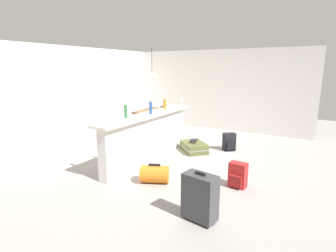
% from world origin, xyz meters
% --- Properties ---
extents(ground_plane, '(13.00, 13.00, 0.05)m').
position_xyz_m(ground_plane, '(0.00, 0.00, -0.03)').
color(ground_plane, gray).
extents(wall_back, '(6.60, 0.10, 2.50)m').
position_xyz_m(wall_back, '(0.00, 3.05, 1.25)').
color(wall_back, silver).
rests_on(wall_back, ground_plane).
extents(wall_right, '(0.10, 6.00, 2.50)m').
position_xyz_m(wall_right, '(3.05, 0.30, 1.25)').
color(wall_right, silver).
rests_on(wall_right, ground_plane).
extents(partition_half_wall, '(2.80, 0.20, 0.96)m').
position_xyz_m(partition_half_wall, '(-0.55, 0.32, 0.48)').
color(partition_half_wall, silver).
rests_on(partition_half_wall, ground_plane).
extents(bar_countertop, '(2.96, 0.40, 0.05)m').
position_xyz_m(bar_countertop, '(-0.55, 0.32, 0.99)').
color(bar_countertop, white).
rests_on(bar_countertop, partition_half_wall).
extents(bottle_white, '(0.07, 0.07, 0.27)m').
position_xyz_m(bottle_white, '(-1.77, 0.42, 1.15)').
color(bottle_white, silver).
rests_on(bottle_white, bar_countertop).
extents(bottle_green, '(0.06, 0.06, 0.25)m').
position_xyz_m(bottle_green, '(-1.19, 0.39, 1.14)').
color(bottle_green, '#2D6B38').
rests_on(bottle_green, bar_countertop).
extents(bottle_blue, '(0.07, 0.07, 0.26)m').
position_xyz_m(bottle_blue, '(-0.57, 0.25, 1.14)').
color(bottle_blue, '#284C89').
rests_on(bottle_blue, bar_countertop).
extents(bottle_amber, '(0.07, 0.07, 0.24)m').
position_xyz_m(bottle_amber, '(0.08, 0.31, 1.13)').
color(bottle_amber, '#9E661E').
rests_on(bottle_amber, bar_countertop).
extents(bottle_clear, '(0.06, 0.06, 0.22)m').
position_xyz_m(bottle_clear, '(0.73, 0.22, 1.12)').
color(bottle_clear, silver).
rests_on(bottle_clear, bar_countertop).
extents(dining_table, '(1.10, 0.80, 0.74)m').
position_xyz_m(dining_table, '(1.28, 1.42, 0.65)').
color(dining_table, brown).
rests_on(dining_table, ground_plane).
extents(dining_chair_near_partition, '(0.47, 0.47, 0.93)m').
position_xyz_m(dining_chair_near_partition, '(1.17, 0.90, 0.52)').
color(dining_chair_near_partition, '#4C331E').
rests_on(dining_chair_near_partition, ground_plane).
extents(pendant_lamp, '(0.34, 0.34, 0.86)m').
position_xyz_m(pendant_lamp, '(1.26, 1.44, 1.75)').
color(pendant_lamp, black).
extents(suitcase_flat_olive, '(0.83, 0.84, 0.22)m').
position_xyz_m(suitcase_flat_olive, '(0.47, -0.27, 0.11)').
color(suitcase_flat_olive, '#51562D').
rests_on(suitcase_flat_olive, ground_plane).
extents(duffel_bag_orange, '(0.48, 0.56, 0.34)m').
position_xyz_m(duffel_bag_orange, '(-1.46, -0.42, 0.15)').
color(duffel_bag_orange, orange).
rests_on(duffel_bag_orange, ground_plane).
extents(backpack_black, '(0.34, 0.34, 0.42)m').
position_xyz_m(backpack_black, '(0.99, -0.95, 0.20)').
color(backpack_black, black).
rests_on(backpack_black, ground_plane).
extents(backpack_red, '(0.27, 0.30, 0.42)m').
position_xyz_m(backpack_red, '(-0.91, -1.71, 0.20)').
color(backpack_red, red).
rests_on(backpack_red, ground_plane).
extents(suitcase_upright_charcoal, '(0.31, 0.47, 0.67)m').
position_xyz_m(suitcase_upright_charcoal, '(-2.14, -1.57, 0.33)').
color(suitcase_upright_charcoal, '#38383D').
rests_on(suitcase_upright_charcoal, ground_plane).
extents(book_stack, '(0.27, 0.21, 0.07)m').
position_xyz_m(book_stack, '(0.47, -0.25, 0.25)').
color(book_stack, tan).
rests_on(book_stack, suitcase_flat_olive).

